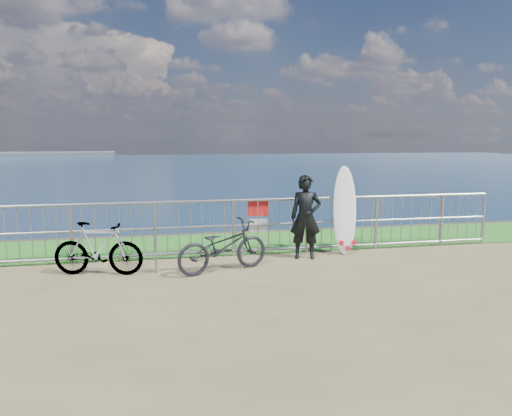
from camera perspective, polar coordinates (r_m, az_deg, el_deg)
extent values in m
plane|color=#22731F|center=(11.01, -0.92, -3.96)|extent=(120.00, 120.00, 0.00)
cube|color=brown|center=(12.89, -1.91, -13.78)|extent=(120.00, 0.30, 5.00)
plane|color=navy|center=(98.16, -10.42, 3.99)|extent=(260.00, 260.00, 0.00)
cube|color=#565E68|center=(182.42, -26.97, 5.45)|extent=(70.00, 12.00, 1.50)
cylinder|color=gray|center=(9.75, 0.26, 0.94)|extent=(10.00, 0.06, 0.06)
cylinder|color=gray|center=(9.83, 0.26, -1.92)|extent=(10.00, 0.05, 0.05)
cylinder|color=gray|center=(9.93, 0.26, -4.79)|extent=(10.00, 0.05, 0.05)
cylinder|color=gray|center=(9.76, -20.32, -2.86)|extent=(0.06, 0.06, 1.10)
cylinder|color=gray|center=(9.64, -11.47, -2.63)|extent=(0.06, 0.06, 1.10)
cylinder|color=gray|center=(9.75, -2.62, -2.34)|extent=(0.06, 0.06, 1.10)
cylinder|color=gray|center=(10.09, 5.83, -2.01)|extent=(0.06, 0.06, 1.10)
cylinder|color=gray|center=(10.63, 13.57, -1.67)|extent=(0.06, 0.06, 1.10)
cylinder|color=gray|center=(11.35, 20.45, -1.34)|extent=(0.06, 0.06, 1.10)
cylinder|color=gray|center=(11.90, 24.54, -1.14)|extent=(0.06, 0.06, 1.10)
cube|color=red|center=(9.84, 0.30, -0.05)|extent=(0.42, 0.02, 0.30)
cube|color=white|center=(9.84, 0.31, -0.05)|extent=(0.38, 0.01, 0.08)
cube|color=white|center=(9.90, 0.30, -2.00)|extent=(0.36, 0.02, 0.26)
imported|color=black|center=(9.57, 5.71, -1.04)|extent=(0.67, 0.52, 1.61)
ellipsoid|color=white|center=(10.11, 10.10, -0.19)|extent=(0.54, 0.50, 1.76)
cone|color=red|center=(10.07, 9.55, -3.86)|extent=(0.11, 0.19, 0.11)
cone|color=red|center=(10.16, 10.96, -3.78)|extent=(0.11, 0.19, 0.11)
cone|color=red|center=(10.14, 10.24, -4.46)|extent=(0.11, 0.19, 0.11)
imported|color=black|center=(8.68, -3.82, -4.40)|extent=(1.80, 1.13, 0.89)
imported|color=black|center=(8.86, -17.59, -4.45)|extent=(1.58, 0.78, 0.92)
cylinder|color=gray|center=(8.80, -6.50, -5.03)|extent=(1.70, 0.05, 0.05)
cylinder|color=gray|center=(8.81, -11.37, -6.24)|extent=(0.04, 0.04, 0.33)
cylinder|color=gray|center=(8.94, -1.66, -5.87)|extent=(0.04, 0.04, 0.33)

